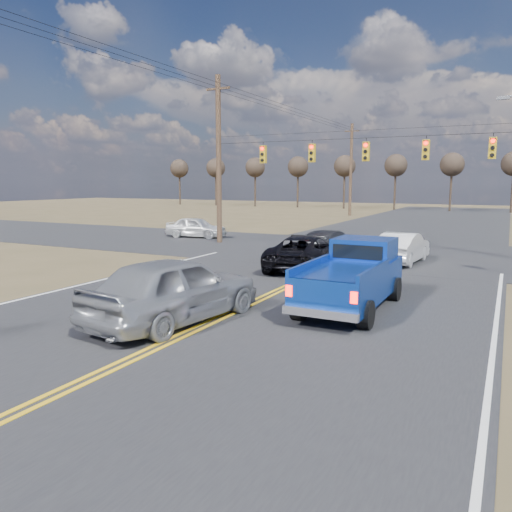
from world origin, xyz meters
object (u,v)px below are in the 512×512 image
at_px(black_suv, 305,253).
at_px(dgrey_car_queue, 330,244).
at_px(silver_suv, 175,289).
at_px(cross_car_west, 196,227).
at_px(pickup_truck, 353,277).
at_px(white_car_queue, 403,248).

height_order(black_suv, dgrey_car_queue, black_suv).
height_order(silver_suv, cross_car_west, silver_suv).
bearing_deg(pickup_truck, black_suv, 123.59).
xyz_separation_m(dgrey_car_queue, cross_car_west, (-11.08, 4.91, -0.02)).
xyz_separation_m(pickup_truck, cross_car_west, (-14.80, 13.86, -0.27)).
bearing_deg(white_car_queue, pickup_truck, 96.18).
height_order(pickup_truck, white_car_queue, pickup_truck).
bearing_deg(black_suv, pickup_truck, 116.78).
bearing_deg(white_car_queue, silver_suv, 78.94).
bearing_deg(silver_suv, cross_car_west, -50.21).
bearing_deg(dgrey_car_queue, cross_car_west, -18.24).
bearing_deg(silver_suv, black_suv, -83.10).
distance_m(pickup_truck, black_suv, 6.77).
bearing_deg(black_suv, cross_car_west, -43.16).
xyz_separation_m(silver_suv, black_suv, (0.11, 9.20, -0.18)).
relative_size(pickup_truck, silver_suv, 0.99).
height_order(silver_suv, black_suv, silver_suv).
distance_m(black_suv, white_car_queue, 5.01).
bearing_deg(cross_car_west, pickup_truck, -139.50).
bearing_deg(silver_suv, dgrey_car_queue, -82.92).
relative_size(black_suv, dgrey_car_queue, 1.07).
relative_size(black_suv, white_car_queue, 1.21).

